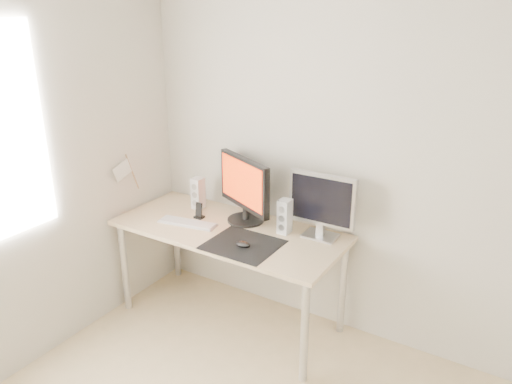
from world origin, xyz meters
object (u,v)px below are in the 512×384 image
at_px(main_monitor, 244,187).
at_px(second_monitor, 322,203).
at_px(mouse, 243,244).
at_px(speaker_left, 198,193).
at_px(keyboard, 187,223).
at_px(phone_dock, 199,213).
at_px(speaker_right, 285,216).
at_px(desk, 229,239).

distance_m(main_monitor, second_monitor, 0.56).
bearing_deg(second_monitor, mouse, -131.41).
bearing_deg(speaker_left, mouse, -29.75).
bearing_deg(mouse, speaker_left, 150.25).
height_order(keyboard, phone_dock, phone_dock).
distance_m(speaker_right, keyboard, 0.69).
bearing_deg(phone_dock, mouse, -22.88).
distance_m(desk, phone_dock, 0.30).
relative_size(mouse, phone_dock, 0.87).
distance_m(main_monitor, speaker_left, 0.45).
bearing_deg(speaker_left, phone_dock, -50.83).
relative_size(second_monitor, phone_dock, 3.87).
bearing_deg(phone_dock, speaker_left, 129.17).
xyz_separation_m(speaker_left, speaker_right, (0.75, -0.04, 0.00)).
distance_m(mouse, main_monitor, 0.46).
bearing_deg(second_monitor, keyboard, -161.01).
bearing_deg(desk, keyboard, -162.45).
distance_m(desk, speaker_left, 0.48).
height_order(main_monitor, keyboard, main_monitor).
height_order(second_monitor, speaker_right, second_monitor).
distance_m(mouse, phone_dock, 0.56).
distance_m(desk, speaker_right, 0.43).
bearing_deg(speaker_right, speaker_left, 177.18).
height_order(speaker_left, speaker_right, same).
height_order(desk, phone_dock, phone_dock).
height_order(desk, main_monitor, main_monitor).
height_order(mouse, keyboard, mouse).
xyz_separation_m(mouse, main_monitor, (-0.21, 0.34, 0.23)).
distance_m(desk, keyboard, 0.31).
distance_m(desk, main_monitor, 0.37).
relative_size(main_monitor, second_monitor, 1.15).
bearing_deg(main_monitor, second_monitor, 5.46).
bearing_deg(mouse, main_monitor, 121.48).
relative_size(desk, main_monitor, 3.09).
height_order(desk, second_monitor, second_monitor).
relative_size(desk, keyboard, 3.68).
bearing_deg(mouse, second_monitor, 48.59).
distance_m(second_monitor, speaker_right, 0.27).
relative_size(desk, speaker_left, 6.76).
bearing_deg(phone_dock, speaker_right, 9.61).
xyz_separation_m(desk, second_monitor, (0.59, 0.21, 0.32)).
bearing_deg(phone_dock, desk, -6.82).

